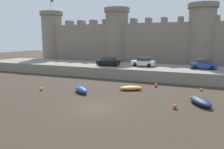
% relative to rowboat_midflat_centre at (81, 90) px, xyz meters
% --- Properties ---
extents(ground_plane, '(160.00, 160.00, 0.00)m').
position_rel_rowboat_midflat_centre_xyz_m(ground_plane, '(4.25, -4.75, -0.39)').
color(ground_plane, '#382D23').
extents(quay_road, '(67.74, 10.00, 1.79)m').
position_rel_rowboat_midflat_centre_xyz_m(quay_road, '(4.25, 14.93, 0.50)').
color(quay_road, gray).
rests_on(quay_road, ground).
extents(castle, '(61.69, 5.95, 16.74)m').
position_rel_rowboat_midflat_centre_xyz_m(castle, '(4.25, 25.73, 5.68)').
color(castle, gray).
rests_on(castle, ground).
extents(rowboat_midflat_centre, '(2.97, 2.65, 0.76)m').
position_rel_rowboat_midflat_centre_xyz_m(rowboat_midflat_centre, '(0.00, 0.00, 0.00)').
color(rowboat_midflat_centre, '#234793').
rests_on(rowboat_midflat_centre, ground).
extents(rowboat_midflat_right, '(3.31, 2.45, 0.58)m').
position_rel_rowboat_midflat_centre_xyz_m(rowboat_midflat_right, '(5.39, 3.69, -0.09)').
color(rowboat_midflat_right, orange).
rests_on(rowboat_midflat_right, ground).
extents(rowboat_foreground_right, '(2.95, 3.78, 0.72)m').
position_rel_rowboat_midflat_centre_xyz_m(rowboat_foreground_right, '(13.95, 0.19, -0.02)').
color(rowboat_foreground_right, '#141E3D').
rests_on(rowboat_foreground_right, ground).
extents(mooring_buoy_near_channel, '(0.45, 0.45, 0.45)m').
position_rel_rowboat_midflat_centre_xyz_m(mooring_buoy_near_channel, '(11.66, -2.15, -0.17)').
color(mooring_buoy_near_channel, '#E04C1E').
rests_on(mooring_buoy_near_channel, ground).
extents(mooring_buoy_near_shore, '(0.41, 0.41, 0.41)m').
position_rel_rowboat_midflat_centre_xyz_m(mooring_buoy_near_shore, '(-5.51, -0.92, -0.19)').
color(mooring_buoy_near_shore, orange).
rests_on(mooring_buoy_near_shore, ground).
extents(mooring_buoy_off_centre, '(0.38, 0.38, 0.38)m').
position_rel_rowboat_midflat_centre_xyz_m(mooring_buoy_off_centre, '(14.05, 6.62, -0.20)').
color(mooring_buoy_off_centre, orange).
rests_on(mooring_buoy_off_centre, ground).
extents(mooring_buoy_mid_mud, '(0.50, 0.50, 0.50)m').
position_rel_rowboat_midflat_centre_xyz_m(mooring_buoy_mid_mud, '(8.14, 6.76, -0.15)').
color(mooring_buoy_mid_mud, '#E04C1E').
rests_on(mooring_buoy_mid_mud, ground).
extents(car_quay_east, '(4.11, 1.90, 1.62)m').
position_rel_rowboat_midflat_centre_xyz_m(car_quay_east, '(4.18, 14.99, 2.18)').
color(car_quay_east, silver).
rests_on(car_quay_east, quay_road).
extents(car_quay_centre_east, '(4.11, 1.90, 1.62)m').
position_rel_rowboat_midflat_centre_xyz_m(car_quay_centre_east, '(14.23, 15.26, 2.18)').
color(car_quay_centre_east, '#263F99').
rests_on(car_quay_centre_east, quay_road).
extents(car_quay_centre_west, '(4.11, 1.90, 1.62)m').
position_rel_rowboat_midflat_centre_xyz_m(car_quay_centre_west, '(-1.89, 13.21, 2.18)').
color(car_quay_centre_west, black).
rests_on(car_quay_centre_west, quay_road).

